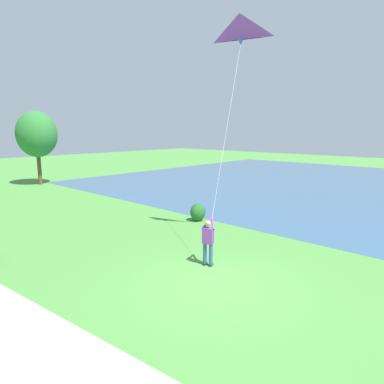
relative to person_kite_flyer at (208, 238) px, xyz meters
name	(u,v)px	position (x,y,z in m)	size (l,w,h in m)	color
ground_plane	(219,285)	(-1.00, -1.30, -1.05)	(120.00, 120.00, 0.00)	#4C8E3D
lake_water	(344,185)	(23.02, 2.70, -1.04)	(36.00, 44.00, 0.01)	#385B7F
walkway_path	(12,337)	(-6.66, 0.70, -1.04)	(2.40, 32.00, 0.02)	#B7AD99
person_kite_flyer	(208,238)	(0.00, 0.00, 0.00)	(0.63, 0.50, 1.83)	#232328
flying_kite	(239,29)	(2.91, 0.87, 7.99)	(3.11, 1.98, 7.85)	purple
tree_treeline_left	(37,134)	(4.15, 23.83, 3.57)	(3.50, 3.96, 6.73)	brown
lakeside_shrub	(198,212)	(4.47, 4.45, -0.55)	(0.92, 0.80, 1.00)	#236028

